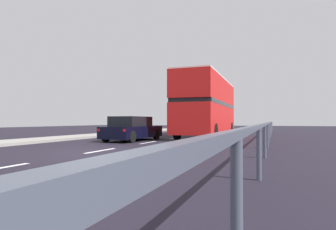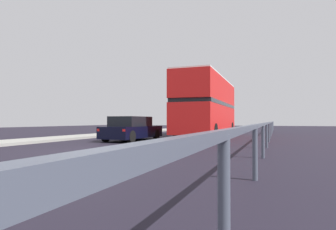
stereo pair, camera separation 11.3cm
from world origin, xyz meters
The scene contains 5 objects.
ground_plane centered at (0.00, 0.00, -0.05)m, with size 74.74×120.00×0.10m, color black.
lane_paint_markings centered at (2.00, 8.30, 0.00)m, with size 3.29×46.00×0.01m.
bridge_side_railing centered at (5.94, 9.00, 0.87)m, with size 0.10×42.00×1.07m.
double_decker_bus_red centered at (1.77, 11.20, 2.22)m, with size 2.65×10.53×4.13m.
hatchback_car_near centered at (-1.48, 5.86, 0.66)m, with size 1.94×4.52×1.38m.
Camera 1 is at (6.22, -9.08, 1.14)m, focal length 30.93 mm.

